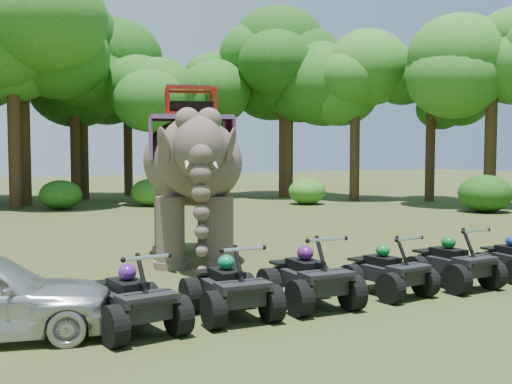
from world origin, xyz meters
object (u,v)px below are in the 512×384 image
at_px(atv_2, 310,270).
at_px(atv_3, 388,264).
at_px(elephant, 191,172).
at_px(atv_0, 132,291).
at_px(atv_4, 454,256).
at_px(atv_1, 230,280).

height_order(atv_2, atv_3, atv_2).
distance_m(elephant, atv_0, 6.86).
xyz_separation_m(elephant, atv_3, (2.10, -5.55, -1.68)).
bearing_deg(elephant, atv_3, -53.34).
xyz_separation_m(atv_3, atv_4, (1.71, -0.00, 0.03)).
bearing_deg(atv_0, atv_2, -5.26).
height_order(elephant, atv_2, elephant).
xyz_separation_m(atv_1, atv_2, (1.64, 0.07, 0.02)).
distance_m(elephant, atv_2, 5.88).
bearing_deg(atv_3, atv_0, 174.49).
relative_size(atv_0, atv_4, 1.02).
xyz_separation_m(atv_0, atv_2, (3.40, 0.21, 0.02)).
bearing_deg(atv_3, atv_4, -8.99).
distance_m(elephant, atv_1, 6.11).
xyz_separation_m(atv_1, atv_4, (5.22, 0.16, -0.01)).
bearing_deg(atv_3, atv_2, 174.13).
relative_size(atv_1, atv_4, 1.02).
height_order(atv_1, atv_2, atv_2).
bearing_deg(atv_2, atv_1, -176.92).
xyz_separation_m(atv_1, atv_3, (3.51, 0.17, -0.04)).
bearing_deg(atv_4, atv_0, 178.31).
bearing_deg(elephant, atv_2, -71.72).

